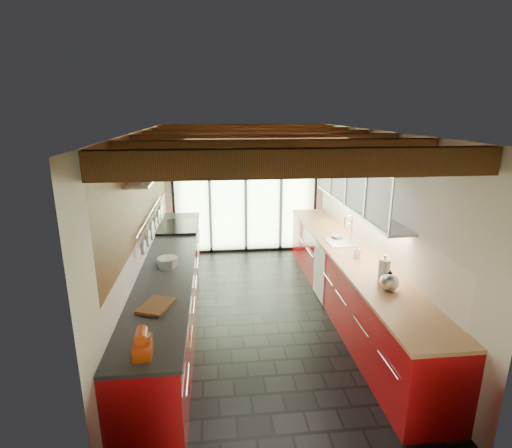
# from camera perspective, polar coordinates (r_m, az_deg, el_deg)

# --- Properties ---
(ground) EXTENTS (5.50, 5.50, 0.00)m
(ground) POSITION_cam_1_polar(r_m,az_deg,el_deg) (5.97, 0.85, -12.67)
(ground) COLOR black
(ground) RESTS_ON ground
(room_shell) EXTENTS (5.50, 5.50, 5.50)m
(room_shell) POSITION_cam_1_polar(r_m,az_deg,el_deg) (5.38, 0.92, 2.98)
(room_shell) COLOR silver
(room_shell) RESTS_ON ground
(ceiling_beams) EXTENTS (3.14, 5.06, 4.90)m
(ceiling_beams) POSITION_cam_1_polar(r_m,az_deg,el_deg) (5.63, 0.47, 11.90)
(ceiling_beams) COLOR #593316
(ceiling_beams) RESTS_ON ground
(glass_door) EXTENTS (2.95, 0.10, 2.90)m
(glass_door) POSITION_cam_1_polar(r_m,az_deg,el_deg) (8.01, -1.50, 7.34)
(glass_door) COLOR #C6EAAD
(glass_door) RESTS_ON ground
(left_counter) EXTENTS (0.68, 5.00, 0.92)m
(left_counter) POSITION_cam_1_polar(r_m,az_deg,el_deg) (5.76, -11.99, -9.04)
(left_counter) COLOR #A80B10
(left_counter) RESTS_ON ground
(range_stove) EXTENTS (0.66, 0.90, 0.97)m
(range_stove) POSITION_cam_1_polar(r_m,az_deg,el_deg) (7.09, -10.91, -4.03)
(range_stove) COLOR silver
(range_stove) RESTS_ON ground
(right_counter) EXTENTS (0.68, 5.00, 0.92)m
(right_counter) POSITION_cam_1_polar(r_m,az_deg,el_deg) (6.04, 13.05, -7.88)
(right_counter) COLOR #A80B10
(right_counter) RESTS_ON ground
(sink_assembly) EXTENTS (0.45, 0.52, 0.43)m
(sink_assembly) POSITION_cam_1_polar(r_m,az_deg,el_deg) (6.22, 12.27, -2.20)
(sink_assembly) COLOR silver
(sink_assembly) RESTS_ON right_counter
(upper_cabinets_right) EXTENTS (0.34, 3.00, 3.00)m
(upper_cabinets_right) POSITION_cam_1_polar(r_m,az_deg,el_deg) (5.97, 14.38, 5.71)
(upper_cabinets_right) COLOR silver
(upper_cabinets_right) RESTS_ON ground
(left_wall_fixtures) EXTENTS (0.28, 2.60, 0.96)m
(left_wall_fixtures) POSITION_cam_1_polar(r_m,az_deg,el_deg) (5.61, -14.52, 4.58)
(left_wall_fixtures) COLOR silver
(left_wall_fixtures) RESTS_ON ground
(stand_mixer) EXTENTS (0.17, 0.27, 0.24)m
(stand_mixer) POSITION_cam_1_polar(r_m,az_deg,el_deg) (3.55, -15.87, -16.09)
(stand_mixer) COLOR #C5400F
(stand_mixer) RESTS_ON left_counter
(pot_large) EXTENTS (0.24, 0.24, 0.13)m
(pot_large) POSITION_cam_1_polar(r_m,az_deg,el_deg) (5.22, -12.63, -5.52)
(pot_large) COLOR silver
(pot_large) RESTS_ON left_counter
(pot_small) EXTENTS (0.30, 0.30, 0.10)m
(pot_small) POSITION_cam_1_polar(r_m,az_deg,el_deg) (5.32, -12.51, -5.25)
(pot_small) COLOR silver
(pot_small) RESTS_ON left_counter
(cutting_board) EXTENTS (0.40, 0.46, 0.03)m
(cutting_board) POSITION_cam_1_polar(r_m,az_deg,el_deg) (4.28, -14.07, -11.28)
(cutting_board) COLOR brown
(cutting_board) RESTS_ON left_counter
(kettle) EXTENTS (0.28, 0.30, 0.25)m
(kettle) POSITION_cam_1_polar(r_m,az_deg,el_deg) (4.73, 18.52, -7.71)
(kettle) COLOR silver
(kettle) RESTS_ON right_counter
(paper_towel) EXTENTS (0.15, 0.15, 0.36)m
(paper_towel) POSITION_cam_1_polar(r_m,az_deg,el_deg) (4.84, 17.81, -6.55)
(paper_towel) COLOR white
(paper_towel) RESTS_ON right_counter
(soap_bottle) EXTENTS (0.11, 0.11, 0.19)m
(soap_bottle) POSITION_cam_1_polar(r_m,az_deg,el_deg) (5.60, 14.27, -3.78)
(soap_bottle) COLOR silver
(soap_bottle) RESTS_ON right_counter
(bowl) EXTENTS (0.25, 0.25, 0.05)m
(bowl) POSITION_cam_1_polar(r_m,az_deg,el_deg) (6.41, 11.54, -1.77)
(bowl) COLOR silver
(bowl) RESTS_ON right_counter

